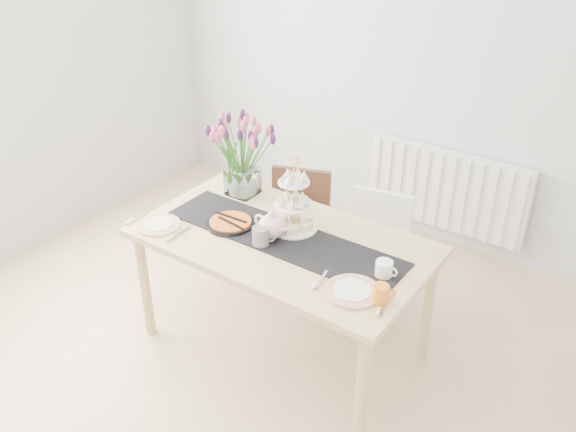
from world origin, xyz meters
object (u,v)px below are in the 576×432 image
Objects in this scene: chair_white at (376,244)px; radiator at (446,190)px; cream_jug at (384,269)px; mug_grey at (261,237)px; plate_right at (352,291)px; dining_table at (282,250)px; chair_brown at (297,222)px; tulip_vase at (241,143)px; cake_stand at (294,211)px; mug_orange at (381,294)px; tart_tin at (230,223)px; teapot at (272,226)px; plate_left at (158,225)px.

radiator is at bearing 74.27° from chair_white.
mug_grey reaches higher than cream_jug.
plate_right reaches higher than chair_white.
chair_brown is at bearing 117.26° from dining_table.
chair_white reaches higher than dining_table.
tulip_vase is (-0.82, -1.34, 0.63)m from radiator.
plate_right is at bearing -62.59° from chair_brown.
mug_grey is (0.26, -0.73, 0.34)m from chair_brown.
mug_grey is at bearing -89.90° from chair_brown.
dining_table is 0.22m from cake_stand.
mug_orange is at bearing 4.94° from plate_right.
cake_stand is at bearing 29.65° from tart_tin.
dining_table is at bearing 45.38° from teapot.
tulip_vase is (-0.73, -0.40, 0.65)m from chair_white.
cake_stand is 3.71× the size of mug_grey.
radiator is 1.96× the size of tulip_vase.
radiator is at bearing 69.54° from tart_tin.
plate_right is at bearing -103.23° from cream_jug.
teapot is at bearing -140.70° from dining_table.
cream_jug reaches higher than chair_brown.
teapot is at bearing -86.79° from chair_brown.
tart_tin reaches higher than plate_right.
tart_tin is at bearing 138.72° from mug_grey.
dining_table is at bearing 11.06° from tart_tin.
tart_tin is at bearing -136.84° from chair_white.
cake_stand is 0.16m from teapot.
cake_stand is (-0.32, -1.51, 0.41)m from radiator.
plate_right is at bearing 4.16° from plate_left.
dining_table is at bearing -29.65° from tulip_vase.
teapot is 2.62× the size of mug_orange.
cake_stand is at bearing -18.93° from tulip_vase.
cake_stand reaches higher than plate_right.
chair_brown is 1.30× the size of tulip_vase.
cream_jug is 0.32× the size of plate_right.
radiator is 1.89m from mug_orange.
dining_table is 0.16m from teapot.
plate_right is at bearing -9.56° from tart_tin.
teapot is 0.09m from mug_grey.
cream_jug is at bearing -79.57° from radiator.
mug_grey is at bearing -120.05° from chair_white.
plate_left is at bearing -155.42° from dining_table.
tulip_vase is 0.57m from cake_stand.
tulip_vase reaches higher than plate_left.
chair_brown is 0.70m from cake_stand.
mug_orange is at bearing -57.92° from chair_brown.
teapot reaches higher than chair_white.
chair_white is 3.08× the size of plate_left.
plate_left is at bearing -116.60° from radiator.
teapot reaches higher than dining_table.
cream_jug is (0.38, -0.69, 0.36)m from chair_white.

